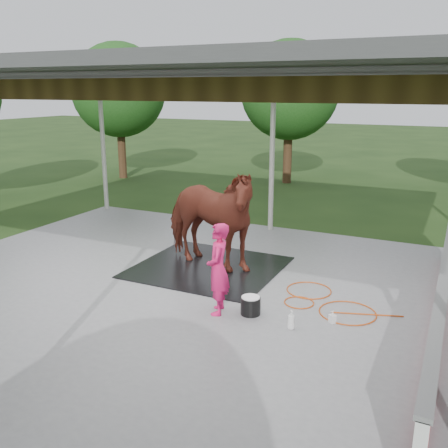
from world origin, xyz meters
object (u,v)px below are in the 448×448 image
at_px(dasher_board, 441,304).
at_px(handler, 218,269).
at_px(horse, 208,218).
at_px(wash_bucket, 251,305).

height_order(dasher_board, handler, handler).
xyz_separation_m(horse, wash_bucket, (1.74, -1.76, -0.97)).
bearing_deg(dasher_board, wash_bucket, -169.49).
bearing_deg(horse, wash_bucket, -122.96).
relative_size(horse, handler, 1.63).
bearing_deg(wash_bucket, handler, -161.94).
bearing_deg(dasher_board, handler, -168.30).
distance_m(horse, handler, 2.30).
bearing_deg(horse, handler, -135.88).
relative_size(handler, wash_bucket, 4.64).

